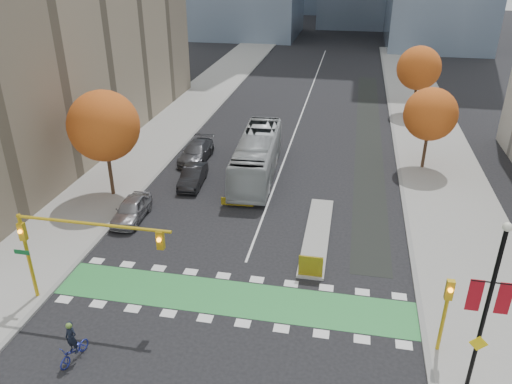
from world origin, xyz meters
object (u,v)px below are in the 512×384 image
at_px(parked_car_b, 193,176).
at_px(traffic_signal_west, 69,240).
at_px(banner_lamppost, 488,303).
at_px(hazard_board, 311,266).
at_px(parked_car_a, 132,209).
at_px(parked_car_c, 196,152).
at_px(bus, 257,156).
at_px(tree_east_near, 430,114).
at_px(tree_east_far, 419,68).
at_px(tree_west, 104,126).
at_px(cyclist, 74,348).
at_px(traffic_signal_east, 446,305).

bearing_deg(parked_car_b, traffic_signal_west, -99.38).
bearing_deg(banner_lamppost, traffic_signal_west, 174.14).
xyz_separation_m(hazard_board, parked_car_a, (-13.00, 4.54, -0.02)).
xyz_separation_m(parked_car_b, parked_car_c, (-1.27, 5.00, 0.05)).
bearing_deg(bus, parked_car_c, 157.11).
relative_size(tree_east_near, tree_east_far, 0.92).
relative_size(tree_west, banner_lamppost, 0.99).
bearing_deg(tree_east_far, bus, -125.38).
xyz_separation_m(tree_east_far, parked_car_c, (-20.27, -18.00, -4.44)).
height_order(hazard_board, parked_car_a, parked_car_a).
distance_m(parked_car_a, parked_car_b, 6.74).
bearing_deg(banner_lamppost, tree_east_near, 88.83).
height_order(tree_east_far, cyclist, tree_east_far).
distance_m(traffic_signal_west, bus, 19.50).
bearing_deg(parked_car_a, parked_car_c, 81.00).
xyz_separation_m(cyclist, bus, (4.32, 22.17, 1.01)).
relative_size(hazard_board, parked_car_c, 0.25).
distance_m(tree_east_far, bus, 24.95).
bearing_deg(traffic_signal_east, banner_lamppost, -63.39).
height_order(hazard_board, traffic_signal_west, traffic_signal_west).
xyz_separation_m(hazard_board, traffic_signal_west, (-11.93, -4.71, 3.23)).
relative_size(bus, parked_car_b, 2.72).
distance_m(hazard_board, cyclist, 13.22).
height_order(parked_car_b, parked_car_c, parked_car_c).
xyz_separation_m(tree_east_far, bus, (-14.30, -20.14, -3.51)).
bearing_deg(traffic_signal_east, hazard_board, 144.08).
distance_m(hazard_board, parked_car_a, 13.77).
bearing_deg(hazard_board, tree_east_near, 65.80).
xyz_separation_m(tree_west, tree_east_near, (24.00, 10.00, -0.75)).
height_order(traffic_signal_east, parked_car_b, traffic_signal_east).
height_order(tree_east_near, traffic_signal_west, tree_east_near).
relative_size(tree_east_near, bus, 0.57).
height_order(traffic_signal_west, parked_car_b, traffic_signal_west).
xyz_separation_m(banner_lamppost, cyclist, (-17.62, -1.81, -3.89)).
height_order(cyclist, bus, bus).
relative_size(parked_car_a, parked_car_c, 0.83).
relative_size(tree_east_far, parked_car_c, 1.39).
height_order(hazard_board, parked_car_b, parked_car_b).
xyz_separation_m(bus, parked_car_b, (-4.70, -2.86, -0.98)).
relative_size(tree_west, parked_car_c, 1.49).
bearing_deg(banner_lamppost, parked_car_b, 135.80).
relative_size(tree_east_far, bus, 0.61).
bearing_deg(cyclist, parked_car_c, 105.12).
bearing_deg(bus, traffic_signal_east, -59.34).
xyz_separation_m(tree_east_far, traffic_signal_east, (-2.00, -38.51, -2.51)).
bearing_deg(tree_west, parked_car_c, 62.16).
height_order(traffic_signal_west, bus, traffic_signal_west).
xyz_separation_m(cyclist, parked_car_b, (-0.38, 19.31, 0.03)).
bearing_deg(banner_lamppost, parked_car_c, 130.58).
xyz_separation_m(hazard_board, cyclist, (-10.12, -8.51, -0.08)).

